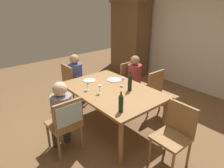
# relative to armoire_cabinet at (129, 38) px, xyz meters

# --- Properties ---
(ground_plane) EXTENTS (10.00, 10.00, 0.00)m
(ground_plane) POSITION_rel_armoire_cabinet_xyz_m (1.97, -2.33, -1.10)
(ground_plane) COLOR brown
(rear_room_partition) EXTENTS (6.40, 0.12, 2.70)m
(rear_room_partition) POSITION_rel_armoire_cabinet_xyz_m (1.97, 0.45, 0.25)
(rear_room_partition) COLOR beige
(rear_room_partition) RESTS_ON ground_plane
(armoire_cabinet) EXTENTS (1.18, 0.62, 2.18)m
(armoire_cabinet) POSITION_rel_armoire_cabinet_xyz_m (0.00, 0.00, 0.00)
(armoire_cabinet) COLOR brown
(armoire_cabinet) RESTS_ON ground_plane
(dining_table) EXTENTS (1.74, 1.16, 0.76)m
(dining_table) POSITION_rel_armoire_cabinet_xyz_m (1.97, -2.33, -0.42)
(dining_table) COLOR olive
(dining_table) RESTS_ON ground_plane
(chair_left_end) EXTENTS (0.44, 0.44, 0.92)m
(chair_left_end) POSITION_rel_armoire_cabinet_xyz_m (0.72, -2.41, -0.56)
(chair_left_end) COLOR olive
(chair_left_end) RESTS_ON ground_plane
(chair_near) EXTENTS (0.46, 0.44, 0.92)m
(chair_near) POSITION_rel_armoire_cabinet_xyz_m (2.10, -3.29, -0.50)
(chair_near) COLOR olive
(chair_near) RESTS_ON ground_plane
(chair_far_left) EXTENTS (0.44, 0.44, 0.92)m
(chair_far_left) POSITION_rel_armoire_cabinet_xyz_m (1.49, -1.37, -0.56)
(chair_far_left) COLOR olive
(chair_far_left) RESTS_ON ground_plane
(chair_right_end) EXTENTS (0.44, 0.44, 0.92)m
(chair_right_end) POSITION_rel_armoire_cabinet_xyz_m (3.22, -2.24, -0.56)
(chair_right_end) COLOR olive
(chair_right_end) RESTS_ON ground_plane
(chair_far_right) EXTENTS (0.44, 0.44, 0.92)m
(chair_far_right) POSITION_rel_armoire_cabinet_xyz_m (2.28, -1.37, -0.56)
(chair_far_right) COLOR olive
(chair_far_right) RESTS_ON ground_plane
(person_woman_host) EXTENTS (0.30, 0.35, 1.13)m
(person_woman_host) POSITION_rel_armoire_cabinet_xyz_m (0.72, -2.30, -0.45)
(person_woman_host) COLOR #33333D
(person_woman_host) RESTS_ON ground_plane
(person_man_bearded) EXTENTS (0.36, 0.31, 1.14)m
(person_man_bearded) POSITION_rel_armoire_cabinet_xyz_m (1.95, -3.29, -0.44)
(person_man_bearded) COLOR #33333D
(person_man_bearded) RESTS_ON ground_plane
(person_man_guest) EXTENTS (0.34, 0.30, 1.11)m
(person_man_guest) POSITION_rel_armoire_cabinet_xyz_m (1.61, -1.37, -0.45)
(person_man_guest) COLOR #33333D
(person_man_guest) RESTS_ON ground_plane
(wine_bottle_tall_green) EXTENTS (0.07, 0.07, 0.35)m
(wine_bottle_tall_green) POSITION_rel_armoire_cabinet_xyz_m (2.20, -2.13, -0.19)
(wine_bottle_tall_green) COLOR black
(wine_bottle_tall_green) RESTS_ON dining_table
(wine_bottle_dark_red) EXTENTS (0.07, 0.07, 0.31)m
(wine_bottle_dark_red) POSITION_rel_armoire_cabinet_xyz_m (2.63, -2.71, -0.20)
(wine_bottle_dark_red) COLOR #19381E
(wine_bottle_dark_red) RESTS_ON dining_table
(wine_glass_near_left) EXTENTS (0.07, 0.07, 0.15)m
(wine_glass_near_left) POSITION_rel_armoire_cabinet_xyz_m (1.96, -2.06, -0.23)
(wine_glass_near_left) COLOR silver
(wine_glass_near_left) RESTS_ON dining_table
(wine_glass_centre) EXTENTS (0.07, 0.07, 0.15)m
(wine_glass_centre) POSITION_rel_armoire_cabinet_xyz_m (1.96, -2.58, -0.23)
(wine_glass_centre) COLOR silver
(wine_glass_centre) RESTS_ON dining_table
(wine_glass_near_right) EXTENTS (0.07, 0.07, 0.15)m
(wine_glass_near_right) POSITION_rel_armoire_cabinet_xyz_m (1.72, -2.66, -0.23)
(wine_glass_near_right) COLOR silver
(wine_glass_near_right) RESTS_ON dining_table
(dinner_plate_host) EXTENTS (0.27, 0.27, 0.01)m
(dinner_plate_host) POSITION_rel_armoire_cabinet_xyz_m (1.67, -2.02, -0.33)
(dinner_plate_host) COLOR white
(dinner_plate_host) RESTS_ON dining_table
(dinner_plate_guest_left) EXTENTS (0.22, 0.22, 0.01)m
(dinner_plate_guest_left) POSITION_rel_armoire_cabinet_xyz_m (1.39, -2.41, -0.33)
(dinner_plate_guest_left) COLOR white
(dinner_plate_guest_left) RESTS_ON dining_table
(handbag) EXTENTS (0.17, 0.30, 0.22)m
(handbag) POSITION_rel_armoire_cabinet_xyz_m (2.71, -1.37, -0.99)
(handbag) COLOR brown
(handbag) RESTS_ON ground_plane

